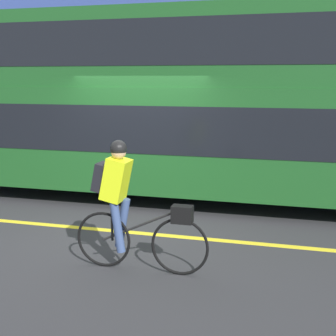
{
  "coord_description": "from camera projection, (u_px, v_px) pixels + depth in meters",
  "views": [
    {
      "loc": [
        2.71,
        -6.86,
        2.47
      ],
      "look_at": [
        0.77,
        0.28,
        1.03
      ],
      "focal_mm": 50.0,
      "sensor_mm": 36.0,
      "label": 1
    }
  ],
  "objects": [
    {
      "name": "ground_plane",
      "position": [
        118.0,
        231.0,
        7.67
      ],
      "size": [
        80.0,
        80.0,
        0.0
      ],
      "primitive_type": "plane",
      "color": "#2D2D30"
    },
    {
      "name": "road_center_line",
      "position": [
        118.0,
        231.0,
        7.63
      ],
      "size": [
        50.0,
        0.14,
        0.01
      ],
      "primitive_type": "cube",
      "color": "yellow",
      "rests_on": "ground_plane"
    },
    {
      "name": "sidewalk_curb",
      "position": [
        191.0,
        166.0,
        12.96
      ],
      "size": [
        60.0,
        2.04,
        0.11
      ],
      "color": "#A8A399",
      "rests_on": "ground_plane"
    },
    {
      "name": "bus",
      "position": [
        186.0,
        97.0,
        9.37
      ],
      "size": [
        10.37,
        2.57,
        3.73
      ],
      "color": "black",
      "rests_on": "ground_plane"
    },
    {
      "name": "cyclist_on_bike",
      "position": [
        127.0,
        202.0,
        5.96
      ],
      "size": [
        1.78,
        0.32,
        1.7
      ],
      "color": "black",
      "rests_on": "ground_plane"
    }
  ]
}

